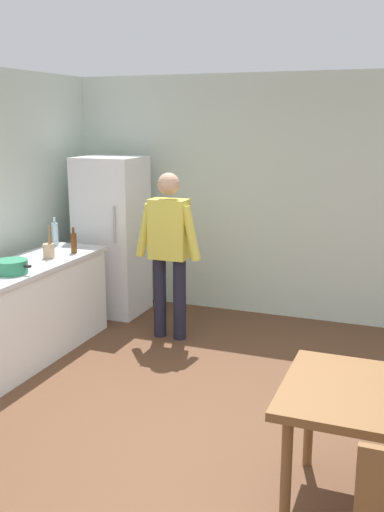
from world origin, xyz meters
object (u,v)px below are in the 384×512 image
Objects in this scene: utensil_jar at (49,250)px; bottle_beer_brown at (74,242)px; refrigerator at (112,236)px; cooking_pot at (11,267)px; person at (169,245)px; bottle_water_clear at (55,234)px.

utensil_jar is 0.30m from bottle_beer_brown.
cooking_pot is at bearing -90.16° from refrigerator.
person reaches higher than utensil_jar.
refrigerator is at bearing 87.97° from utensil_jar.
refrigerator reaches higher than bottle_water_clear.
refrigerator is at bearing 149.77° from person.
refrigerator is 0.91m from bottle_beer_brown.
utensil_jar is 1.07× the size of bottle_water_clear.
person is (0.95, -0.55, 0.08)m from refrigerator.
cooking_pot is at bearing -74.52° from bottle_water_clear.
bottle_water_clear is (-1.27, -0.11, 0.05)m from person.
refrigerator is 1.06× the size of person.
bottle_beer_brown is at bearing -86.05° from refrigerator.
utensil_jar is at bearing 93.47° from cooking_pot.
refrigerator is 5.62× the size of utensil_jar.
bottle_beer_brown is (0.10, 0.28, 0.03)m from utensil_jar.
bottle_beer_brown is at bearing -158.59° from person.
person is at bearing -30.23° from refrigerator.
refrigerator is 6.92× the size of bottle_beer_brown.
refrigerator is 0.75m from bottle_water_clear.
cooking_pot is 0.61m from utensil_jar.
bottle_beer_brown is at bearing 85.69° from cooking_pot.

